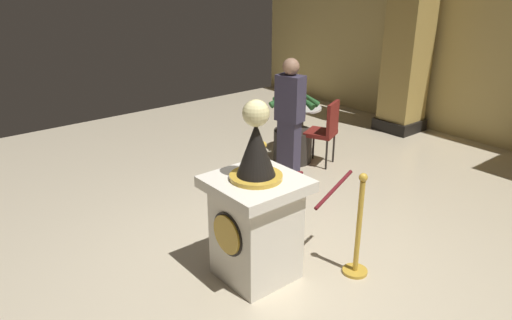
{
  "coord_description": "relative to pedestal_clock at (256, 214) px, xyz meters",
  "views": [
    {
      "loc": [
        2.88,
        -2.74,
        2.73
      ],
      "look_at": [
        -0.11,
        -0.29,
        1.18
      ],
      "focal_mm": 33.86,
      "sensor_mm": 36.0,
      "label": 1
    }
  ],
  "objects": [
    {
      "name": "velvet_rope",
      "position": [
        0.0,
        0.66,
        0.14
      ],
      "size": [
        0.71,
        0.69,
        0.22
      ],
      "color": "#591419"
    },
    {
      "name": "bystander_guest",
      "position": [
        -1.52,
        1.83,
        0.23
      ],
      "size": [
        0.4,
        0.29,
        1.65
      ],
      "color": "#383347",
      "rests_on": "ground_plane"
    },
    {
      "name": "stanchion_near",
      "position": [
        0.58,
        0.76,
        -0.28
      ],
      "size": [
        0.24,
        0.24,
        1.04
      ],
      "color": "gold",
      "rests_on": "ground_plane"
    },
    {
      "name": "cafe_chair_red",
      "position": [
        -1.5,
        2.53,
        -0.07
      ],
      "size": [
        0.53,
        0.53,
        0.96
      ],
      "color": "black",
      "rests_on": "ground_plane"
    },
    {
      "name": "pedestal_clock",
      "position": [
        0.0,
        0.0,
        0.0
      ],
      "size": [
        0.78,
        0.78,
        1.72
      ],
      "color": "silver",
      "rests_on": "ground_plane"
    },
    {
      "name": "stanchion_far",
      "position": [
        -0.58,
        0.57,
        -0.27
      ],
      "size": [
        0.24,
        0.24,
        1.06
      ],
      "color": "gold",
      "rests_on": "ground_plane"
    },
    {
      "name": "column_left",
      "position": [
        -1.8,
        4.82,
        1.11
      ],
      "size": [
        0.73,
        0.73,
        3.55
      ],
      "color": "black",
      "rests_on": "ground_plane"
    },
    {
      "name": "ground_plane",
      "position": [
        0.11,
        0.29,
        -0.65
      ],
      "size": [
        11.9,
        11.9,
        0.0
      ],
      "primitive_type": "plane",
      "color": "beige"
    },
    {
      "name": "potted_palm_left",
      "position": [
        -1.91,
        2.27,
        -0.3
      ],
      "size": [
        0.78,
        0.73,
        1.17
      ],
      "color": "#2D2823",
      "rests_on": "ground_plane"
    },
    {
      "name": "cafe_table",
      "position": [
        -2.12,
        2.65,
        -0.18
      ],
      "size": [
        0.6,
        0.6,
        0.73
      ],
      "color": "#332D28",
      "rests_on": "ground_plane"
    }
  ]
}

